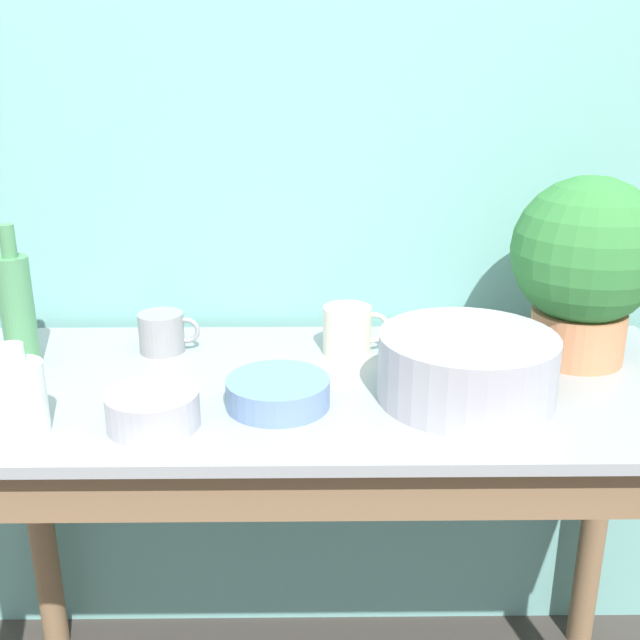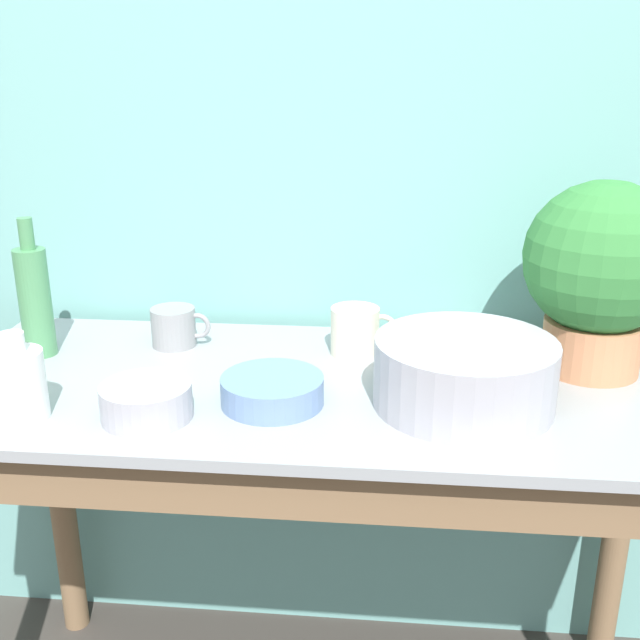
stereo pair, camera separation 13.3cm
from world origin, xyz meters
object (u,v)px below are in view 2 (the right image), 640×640
at_px(mug_grey, 175,327).
at_px(bowl_small_steel, 146,401).
at_px(mug_cream, 356,331).
at_px(bowl_wash_large, 464,373).
at_px(potted_plant, 601,269).
at_px(bottle_tall, 35,299).
at_px(bowl_small_blue, 272,390).
at_px(bottle_short, 17,383).

relative_size(mug_grey, bowl_small_steel, 0.82).
bearing_deg(bowl_small_steel, mug_cream, 43.96).
bearing_deg(mug_grey, bowl_wash_large, -22.14).
xyz_separation_m(potted_plant, mug_grey, (-0.82, 0.05, -0.16)).
xyz_separation_m(bowl_wash_large, mug_grey, (-0.57, 0.23, -0.02)).
xyz_separation_m(bowl_wash_large, mug_cream, (-0.19, 0.22, -0.01)).
xyz_separation_m(bottle_tall, bowl_small_steel, (0.30, -0.25, -0.09)).
bearing_deg(bottle_tall, bowl_small_steel, -40.33).
height_order(bottle_tall, mug_grey, bottle_tall).
bearing_deg(potted_plant, mug_cream, 175.01).
distance_m(mug_grey, mug_cream, 0.37).
relative_size(bowl_wash_large, bottle_tall, 1.11).
bearing_deg(bowl_small_steel, potted_plant, 19.73).
height_order(bowl_wash_large, mug_grey, bowl_wash_large).
relative_size(potted_plant, bowl_small_blue, 2.03).
bearing_deg(mug_grey, mug_cream, -1.85).
height_order(mug_cream, bowl_small_blue, mug_cream).
relative_size(potted_plant, bottle_tall, 1.30).
distance_m(bottle_short, mug_grey, 0.38).
height_order(bowl_small_blue, bowl_small_steel, bowl_small_steel).
height_order(potted_plant, bottle_tall, potted_plant).
xyz_separation_m(bottle_tall, bottle_short, (0.09, -0.28, -0.05)).
distance_m(potted_plant, bowl_small_blue, 0.63).
distance_m(mug_grey, bowl_small_blue, 0.35).
bearing_deg(mug_cream, bowl_wash_large, -48.48).
distance_m(potted_plant, bowl_small_steel, 0.84).
distance_m(potted_plant, mug_grey, 0.83).
relative_size(bottle_short, mug_grey, 1.21).
distance_m(mug_cream, bowl_small_steel, 0.45).
height_order(bottle_tall, bowl_small_steel, bottle_tall).
bearing_deg(bowl_small_steel, mug_grey, 97.86).
bearing_deg(mug_cream, bowl_small_blue, -118.19).
bearing_deg(bottle_tall, mug_cream, 5.66).
bearing_deg(mug_cream, bowl_small_steel, -136.04).
xyz_separation_m(bowl_wash_large, bowl_small_steel, (-0.52, -0.10, -0.03)).
height_order(bottle_tall, mug_cream, bottle_tall).
bearing_deg(bottle_tall, bowl_wash_large, -10.79).
relative_size(bottle_tall, mug_grey, 2.25).
bearing_deg(potted_plant, bowl_wash_large, -144.50).
xyz_separation_m(mug_cream, bowl_small_steel, (-0.33, -0.32, -0.02)).
xyz_separation_m(mug_grey, mug_cream, (0.37, -0.01, 0.01)).
xyz_separation_m(mug_cream, bowl_small_blue, (-0.13, -0.24, -0.02)).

